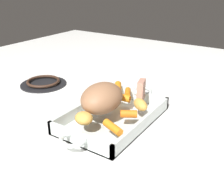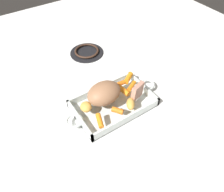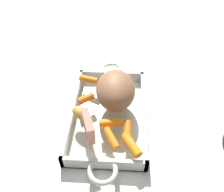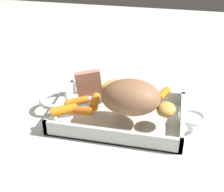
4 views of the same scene
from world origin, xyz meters
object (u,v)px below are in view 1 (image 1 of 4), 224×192
baby_carrot_center_right (113,127)px  baby_carrot_northeast (113,93)px  baby_carrot_southeast (121,97)px  baby_carrot_short (128,93)px  pork_roast (102,98)px  roast_slice_thin (141,91)px  roasting_dish (114,117)px  stove_burner_rear (43,83)px  potato_whole (84,118)px  potato_near_roast (140,105)px  baby_carrot_northwest (129,114)px  baby_carrot_southwest (118,87)px

baby_carrot_center_right → baby_carrot_northeast: (0.19, 0.13, -0.00)m
baby_carrot_southeast → baby_carrot_short: (0.05, 0.00, -0.00)m
pork_roast → roast_slice_thin: 0.14m
roasting_dish → pork_roast: pork_roast is taller
stove_burner_rear → roast_slice_thin: bearing=-90.1°
roast_slice_thin → potato_whole: roast_slice_thin is taller
baby_carrot_northeast → potato_whole: 0.21m
potato_near_roast → stove_burner_rear: (0.06, 0.48, -0.05)m
roast_slice_thin → baby_carrot_northwest: (-0.12, -0.02, -0.02)m
baby_carrot_northwest → baby_carrot_northeast: same height
potato_whole → roast_slice_thin: bearing=-15.5°
baby_carrot_northeast → baby_carrot_southwest: size_ratio=0.78×
baby_carrot_short → potato_whole: potato_whole is taller
potato_whole → pork_roast: bearing=1.8°
stove_burner_rear → baby_carrot_southeast: bearing=-94.6°
baby_carrot_short → potato_whole: size_ratio=1.14×
baby_carrot_northeast → potato_whole: size_ratio=0.95×
baby_carrot_southeast → baby_carrot_northeast: (0.02, 0.04, -0.00)m
pork_roast → roast_slice_thin: pork_roast is taller
baby_carrot_short → stove_burner_rear: 0.40m
roast_slice_thin → baby_carrot_center_right: roast_slice_thin is taller
baby_carrot_short → baby_carrot_southeast: bearing=-175.9°
baby_carrot_northwest → baby_carrot_northeast: (0.11, 0.12, -0.00)m
baby_carrot_northeast → baby_carrot_northwest: bearing=-130.8°
baby_carrot_northwest → potato_whole: (-0.10, 0.08, 0.01)m
baby_carrot_center_right → stove_burner_rear: bearing=66.9°
roast_slice_thin → potato_near_roast: (-0.06, -0.03, -0.02)m
baby_carrot_short → stove_burner_rear: baby_carrot_short is taller
baby_carrot_southwest → roast_slice_thin: bearing=-107.6°
roasting_dish → baby_carrot_southeast: bearing=10.7°
roast_slice_thin → baby_carrot_center_right: bearing=-172.7°
potato_whole → roasting_dish: bearing=-7.7°
pork_roast → stove_burner_rear: bearing=71.9°
baby_carrot_northwest → baby_carrot_southeast: baby_carrot_southeast is taller
potato_near_roast → baby_carrot_southeast: bearing=73.6°
roasting_dish → baby_carrot_short: bearing=7.9°
baby_carrot_center_right → baby_carrot_southwest: 0.28m
baby_carrot_short → roasting_dish: bearing=-172.1°
baby_carrot_center_right → baby_carrot_southeast: baby_carrot_southeast is taller
baby_carrot_northeast → baby_carrot_southwest: baby_carrot_southwest is taller
potato_near_roast → roasting_dish: bearing=118.1°
baby_carrot_southwest → potato_near_roast: bearing=-123.5°
roasting_dish → baby_carrot_southeast: (0.06, 0.01, 0.04)m
potato_near_roast → stove_burner_rear: 0.49m
baby_carrot_southwest → potato_near_roast: (-0.09, -0.14, 0.01)m
baby_carrot_southeast → baby_carrot_short: bearing=4.1°
pork_roast → baby_carrot_southeast: pork_roast is taller
pork_roast → baby_carrot_short: pork_roast is taller
baby_carrot_northwest → baby_carrot_short: 0.16m
potato_near_roast → stove_burner_rear: potato_near_roast is taller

